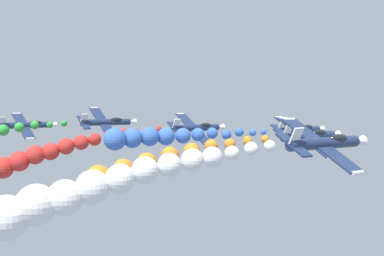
% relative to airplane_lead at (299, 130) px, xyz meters
% --- Properties ---
extents(airplane_lead, '(8.74, 10.35, 4.53)m').
position_rel_airplane_lead_xyz_m(airplane_lead, '(0.00, 0.00, 0.00)').
color(airplane_lead, navy).
extents(smoke_trail_lead, '(4.75, 25.46, 2.99)m').
position_rel_airplane_lead_xyz_m(smoke_trail_lead, '(-1.89, -25.37, -0.24)').
color(smoke_trail_lead, blue).
extents(airplane_left_inner, '(8.46, 10.35, 5.09)m').
position_rel_airplane_lead_xyz_m(airplane_left_inner, '(-11.41, -12.03, 0.21)').
color(airplane_left_inner, navy).
extents(smoke_trail_left_inner, '(8.67, 26.39, 7.78)m').
position_rel_airplane_lead_xyz_m(smoke_trail_left_inner, '(-15.63, -37.38, -3.45)').
color(smoke_trail_left_inner, red).
extents(airplane_right_inner, '(8.55, 10.35, 4.92)m').
position_rel_airplane_lead_xyz_m(airplane_right_inner, '(12.53, -11.49, 0.15)').
color(airplane_right_inner, navy).
extents(smoke_trail_right_inner, '(6.25, 20.94, 5.27)m').
position_rel_airplane_lead_xyz_m(smoke_trail_right_inner, '(9.62, -33.34, -2.17)').
color(smoke_trail_right_inner, orange).
extents(airplane_left_outer, '(8.24, 10.35, 5.46)m').
position_rel_airplane_lead_xyz_m(airplane_left_outer, '(-22.96, -22.75, 1.01)').
color(airplane_left_outer, navy).
extents(airplane_right_outer, '(8.61, 10.35, 4.80)m').
position_rel_airplane_lead_xyz_m(airplane_right_outer, '(25.05, -23.15, 0.62)').
color(airplane_right_outer, navy).
extents(smoke_trail_right_outer, '(8.58, 26.35, 7.85)m').
position_rel_airplane_lead_xyz_m(smoke_trail_right_outer, '(21.03, -48.43, -3.03)').
color(smoke_trail_right_outer, white).
extents(airplane_trailing, '(8.67, 10.35, 4.68)m').
position_rel_airplane_lead_xyz_m(airplane_trailing, '(-35.59, -32.69, 0.29)').
color(airplane_trailing, navy).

